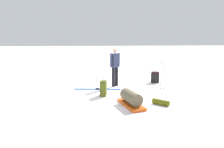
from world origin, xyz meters
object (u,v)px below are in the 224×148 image
Objects in this scene: sleeping_mat_rolled at (161,102)px; ski_pair_near at (97,89)px; ski_poles_planted_near at (163,73)px; gear_sled at (131,99)px; backpack_large_dark at (155,77)px; skier_standing at (115,65)px; thermos_bottle at (97,80)px; backpack_bright at (103,88)px.

ski_pair_near is at bearing -45.45° from sleeping_mat_rolled.
ski_poles_planted_near is 2.52m from gear_sled.
backpack_large_dark reaches higher than ski_pair_near.
ski_pair_near is at bearing 21.78° from backpack_large_dark.
skier_standing is at bearing -64.01° from sleeping_mat_rolled.
thermos_bottle is (0.81, -0.80, -0.82)m from skier_standing.
sleeping_mat_rolled is at bearing 115.99° from skier_standing.
backpack_large_dark is (-1.96, -0.56, -0.70)m from skier_standing.
skier_standing reaches higher than backpack_large_dark.
skier_standing is 1.35× the size of ski_poles_planted_near.
backpack_large_dark is at bearing -117.25° from gear_sled.
ski_poles_planted_near is at bearing 158.43° from skier_standing.
backpack_bright is (2.50, 2.03, 0.03)m from backpack_large_dark.
thermos_bottle reaches higher than ski_pair_near.
ski_pair_near is 7.54× the size of thermos_bottle.
backpack_bright is at bearing 16.37° from ski_poles_planted_near.
ski_poles_planted_near is at bearing -130.07° from gear_sled.
backpack_large_dark is at bearing -158.22° from ski_pair_near.
thermos_bottle is (2.09, -3.42, 0.04)m from sleeping_mat_rolled.
sleeping_mat_rolled is at bearing 77.99° from backpack_large_dark.
thermos_bottle is at bearing -83.21° from backpack_bright.
backpack_bright is (-0.24, 0.93, 0.27)m from ski_pair_near.
sleeping_mat_rolled is (-1.28, 2.62, -0.86)m from skier_standing.
thermos_bottle is at bearing -58.57° from sleeping_mat_rolled.
sleeping_mat_rolled is (-1.82, 1.15, -0.20)m from backpack_bright.
backpack_bright reaches higher than gear_sled.
skier_standing is at bearing 135.48° from thermos_bottle.
backpack_bright is at bearing 39.06° from backpack_large_dark.
sleeping_mat_rolled is at bearing 147.61° from backpack_bright.
ski_poles_planted_near is at bearing -108.33° from sleeping_mat_rolled.
skier_standing is 2.76m from gear_sled.
ski_poles_planted_near is at bearing -163.63° from backpack_bright.
ski_poles_planted_near reaches higher than ski_pair_near.
skier_standing is at bearing -21.57° from ski_poles_planted_near.
ski_pair_near is 1.55× the size of ski_poles_planted_near.
gear_sled is at bearing 125.70° from backpack_bright.
backpack_large_dark is 2.78m from thermos_bottle.
ski_pair_near is 3.34× the size of backpack_bright.
skier_standing is 1.33m from ski_pair_near.
ski_poles_planted_near is 2.06m from sleeping_mat_rolled.
skier_standing reaches higher than backpack_bright.
sleeping_mat_rolled is at bearing 134.55° from ski_pair_near.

